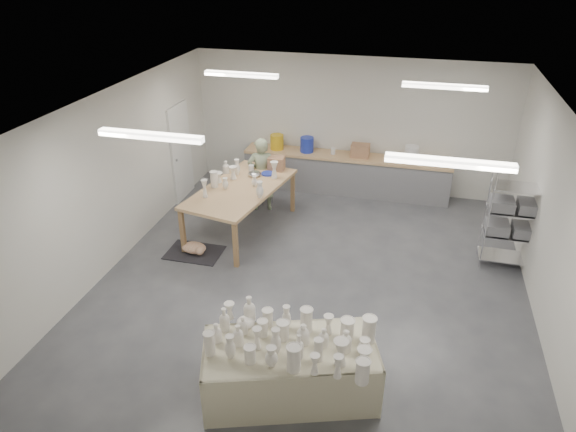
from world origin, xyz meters
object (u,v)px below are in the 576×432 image
(work_table, at_px, (243,185))
(potter, at_px, (262,174))
(drying_table, at_px, (291,366))
(red_stool, at_px, (266,191))

(work_table, relative_size, potter, 1.69)
(drying_table, distance_m, work_table, 4.43)
(potter, bearing_deg, red_stool, -106.26)
(potter, xyz_separation_m, red_stool, (0.00, 0.27, -0.51))
(potter, bearing_deg, drying_table, 94.49)
(red_stool, bearing_deg, drying_table, -70.26)
(drying_table, relative_size, potter, 1.46)
(work_table, bearing_deg, red_stool, 96.08)
(drying_table, distance_m, potter, 5.18)
(drying_table, xyz_separation_m, work_table, (-1.93, 3.96, 0.49))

